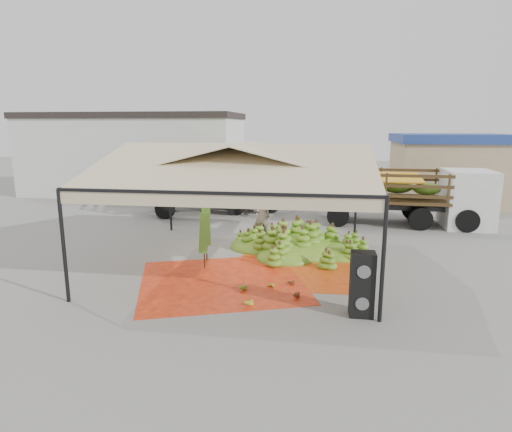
# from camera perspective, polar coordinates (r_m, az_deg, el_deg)

# --- Properties ---
(ground) EXTENTS (90.00, 90.00, 0.00)m
(ground) POSITION_cam_1_polar(r_m,az_deg,el_deg) (14.71, -1.65, -6.13)
(ground) COLOR slate
(ground) RESTS_ON ground
(canopy_tent) EXTENTS (8.10, 8.10, 4.00)m
(canopy_tent) POSITION_cam_1_polar(r_m,az_deg,el_deg) (14.05, -1.73, 6.77)
(canopy_tent) COLOR black
(canopy_tent) RESTS_ON ground
(building_white) EXTENTS (14.30, 6.30, 5.40)m
(building_white) POSITION_cam_1_polar(r_m,az_deg,el_deg) (30.50, -15.80, 8.01)
(building_white) COLOR silver
(building_white) RESTS_ON ground
(building_tan) EXTENTS (6.30, 5.30, 4.10)m
(building_tan) POSITION_cam_1_polar(r_m,az_deg,el_deg) (27.91, 24.25, 5.77)
(building_tan) COLOR tan
(building_tan) RESTS_ON ground
(tarp_left) EXTENTS (5.91, 5.77, 0.01)m
(tarp_left) POSITION_cam_1_polar(r_m,az_deg,el_deg) (12.98, -4.59, -8.65)
(tarp_left) COLOR #EC4916
(tarp_left) RESTS_ON ground
(tarp_right) EXTENTS (4.02, 4.20, 0.01)m
(tarp_right) POSITION_cam_1_polar(r_m,az_deg,el_deg) (14.01, 5.34, -7.10)
(tarp_right) COLOR #E64F15
(tarp_right) RESTS_ON ground
(banana_heap) EXTENTS (5.97, 5.23, 1.12)m
(banana_heap) POSITION_cam_1_polar(r_m,az_deg,el_deg) (15.83, 5.69, -2.77)
(banana_heap) COLOR #4E7718
(banana_heap) RESTS_ON ground
(hand_yellow_a) EXTENTS (0.58, 0.51, 0.22)m
(hand_yellow_a) POSITION_cam_1_polar(r_m,az_deg,el_deg) (11.34, -1.29, -11.18)
(hand_yellow_a) COLOR #ADAA22
(hand_yellow_a) RESTS_ON ground
(hand_yellow_b) EXTENTS (0.49, 0.48, 0.17)m
(hand_yellow_b) POSITION_cam_1_polar(r_m,az_deg,el_deg) (12.42, 1.80, -9.21)
(hand_yellow_b) COLOR #AE9722
(hand_yellow_b) RESTS_ON ground
(hand_red_a) EXTENTS (0.50, 0.47, 0.18)m
(hand_red_a) POSITION_cam_1_polar(r_m,az_deg,el_deg) (12.77, 4.52, -8.61)
(hand_red_a) COLOR #5D2F15
(hand_red_a) RESTS_ON ground
(hand_red_b) EXTENTS (0.47, 0.39, 0.21)m
(hand_red_b) POSITION_cam_1_polar(r_m,az_deg,el_deg) (11.83, 4.99, -10.25)
(hand_red_b) COLOR #613116
(hand_red_b) RESTS_ON ground
(hand_green) EXTENTS (0.58, 0.52, 0.22)m
(hand_green) POSITION_cam_1_polar(r_m,az_deg,el_deg) (12.32, -2.01, -9.25)
(hand_green) COLOR #487418
(hand_green) RESTS_ON ground
(hanging_bunches) EXTENTS (3.24, 0.24, 0.20)m
(hanging_bunches) POSITION_cam_1_polar(r_m,az_deg,el_deg) (13.20, 6.77, 3.39)
(hanging_bunches) COLOR #467418
(hanging_bunches) RESTS_ON ground
(speaker_stack) EXTENTS (0.58, 0.51, 1.60)m
(speaker_stack) POSITION_cam_1_polar(r_m,az_deg,el_deg) (10.80, 13.96, -8.81)
(speaker_stack) COLOR black
(speaker_stack) RESTS_ON ground
(banana_leaves) EXTENTS (0.96, 1.36, 3.70)m
(banana_leaves) POSITION_cam_1_polar(r_m,az_deg,el_deg) (14.57, -6.56, -6.40)
(banana_leaves) COLOR #356F1D
(banana_leaves) RESTS_ON ground
(vendor) EXTENTS (0.78, 0.62, 1.85)m
(vendor) POSITION_cam_1_polar(r_m,az_deg,el_deg) (17.42, 0.80, -0.12)
(vendor) COLOR gray
(vendor) RESTS_ON ground
(truck_left) EXTENTS (7.93, 5.33, 2.58)m
(truck_left) POSITION_cam_1_polar(r_m,az_deg,el_deg) (23.13, -4.14, 4.53)
(truck_left) COLOR #4C3819
(truck_left) RESTS_ON ground
(truck_right) EXTENTS (7.67, 2.91, 2.60)m
(truck_right) POSITION_cam_1_polar(r_m,az_deg,el_deg) (21.23, 19.97, 3.20)
(truck_right) COLOR #4C3719
(truck_right) RESTS_ON ground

